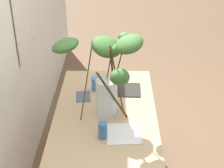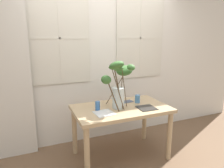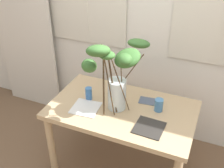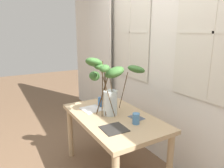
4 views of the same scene
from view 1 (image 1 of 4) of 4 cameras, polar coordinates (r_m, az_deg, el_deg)
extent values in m
cube|color=tan|center=(2.67, -1.09, -4.74)|extent=(1.31, 0.78, 0.05)
cylinder|color=tan|center=(3.38, 4.88, -4.34)|extent=(0.07, 0.07, 0.70)
cylinder|color=tan|center=(3.40, -6.30, -4.24)|extent=(0.07, 0.07, 0.70)
cylinder|color=silver|center=(2.54, -0.89, -2.26)|extent=(0.16, 0.16, 0.29)
cylinder|color=silver|center=(2.59, -0.88, -3.98)|extent=(0.15, 0.15, 0.09)
cylinder|color=#47331E|center=(2.41, 0.13, -2.03)|extent=(0.11, 0.23, 0.43)
ellipsoid|color=#38662D|center=(2.21, 1.31, 1.17)|extent=(0.19, 0.17, 0.15)
cylinder|color=#47331E|center=(2.52, -4.24, 0.67)|extent=(0.30, 0.10, 0.52)
ellipsoid|color=#38662D|center=(2.46, -7.82, 6.40)|extent=(0.25, 0.26, 0.14)
cylinder|color=#47331E|center=(2.51, 0.63, 1.29)|extent=(0.14, 0.12, 0.57)
ellipsoid|color=#38662D|center=(2.45, 2.23, 7.73)|extent=(0.16, 0.17, 0.11)
cylinder|color=#47331E|center=(2.41, 0.86, 0.53)|extent=(0.17, 0.11, 0.61)
ellipsoid|color=#38662D|center=(2.24, 2.88, 6.68)|extent=(0.27, 0.28, 0.18)
cylinder|color=#47331E|center=(2.44, 0.28, 0.32)|extent=(0.12, 0.07, 0.56)
ellipsoid|color=#38662D|center=(2.30, 1.58, 6.06)|extent=(0.17, 0.18, 0.09)
cylinder|color=#47331E|center=(2.52, -0.93, 0.57)|extent=(0.01, 0.09, 0.51)
ellipsoid|color=#38662D|center=(2.44, -0.99, 6.25)|extent=(0.26, 0.25, 0.21)
cylinder|color=#386BAD|center=(2.34, -1.56, -7.72)|extent=(0.06, 0.06, 0.12)
cylinder|color=#4C84BC|center=(2.90, -2.74, 0.07)|extent=(0.08, 0.08, 0.12)
cube|color=white|center=(2.41, 1.91, -8.29)|extent=(0.26, 0.26, 0.01)
cube|color=#2D2B28|center=(2.91, 2.44, -0.95)|extent=(0.24, 0.24, 0.01)
cube|color=#4C566B|center=(2.83, -4.84, -2.11)|extent=(0.18, 0.13, 0.00)
camera|label=2|loc=(2.64, 64.57, 0.80)|focal=33.03mm
camera|label=3|loc=(3.41, 36.39, 24.98)|focal=44.07mm
camera|label=4|loc=(4.29, 16.13, 21.20)|focal=33.13mm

